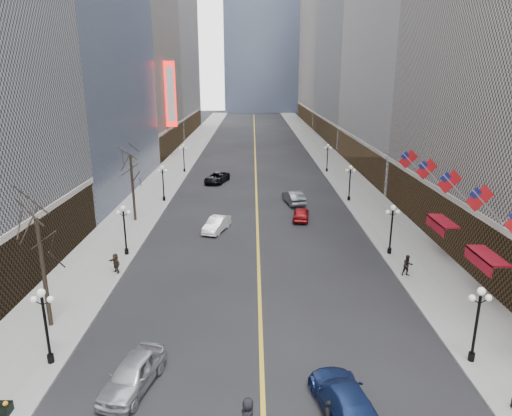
{
  "coord_description": "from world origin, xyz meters",
  "views": [
    {
      "loc": [
        -0.48,
        -8.12,
        15.64
      ],
      "look_at": [
        -0.31,
        15.02,
        8.84
      ],
      "focal_mm": 32.0,
      "sensor_mm": 36.0,
      "label": 1
    }
  ],
  "objects_px": {
    "car_nb_mid": "(217,224)",
    "car_sb_far": "(294,197)",
    "streetlamp_west_2": "(163,180)",
    "streetlamp_east_3": "(327,155)",
    "streetlamp_east_1": "(392,224)",
    "streetlamp_east_0": "(477,317)",
    "streetlamp_east_2": "(350,179)",
    "car_sb_near": "(345,400)",
    "streetlamp_west_0": "(45,318)",
    "streetlamp_west_1": "(124,225)",
    "car_nb_near": "(133,374)",
    "car_nb_far": "(217,178)",
    "streetlamp_west_3": "(184,155)",
    "car_sb_mid": "(301,214)"
  },
  "relations": [
    {
      "from": "streetlamp_east_0",
      "to": "streetlamp_west_1",
      "type": "bearing_deg",
      "value": 145.86
    },
    {
      "from": "streetlamp_east_1",
      "to": "car_sb_far",
      "type": "bearing_deg",
      "value": 112.93
    },
    {
      "from": "car_nb_near",
      "to": "car_sb_far",
      "type": "bearing_deg",
      "value": 86.04
    },
    {
      "from": "streetlamp_east_1",
      "to": "car_nb_mid",
      "type": "height_order",
      "value": "streetlamp_east_1"
    },
    {
      "from": "streetlamp_east_3",
      "to": "streetlamp_west_1",
      "type": "distance_m",
      "value": 43.05
    },
    {
      "from": "streetlamp_east_2",
      "to": "car_sb_far",
      "type": "bearing_deg",
      "value": -171.65
    },
    {
      "from": "streetlamp_west_2",
      "to": "car_sb_near",
      "type": "distance_m",
      "value": 41.16
    },
    {
      "from": "streetlamp_east_3",
      "to": "car_sb_far",
      "type": "distance_m",
      "value": 20.46
    },
    {
      "from": "car_nb_near",
      "to": "car_nb_far",
      "type": "relative_size",
      "value": 0.89
    },
    {
      "from": "car_nb_near",
      "to": "car_nb_far",
      "type": "height_order",
      "value": "car_nb_near"
    },
    {
      "from": "streetlamp_east_0",
      "to": "car_sb_near",
      "type": "distance_m",
      "value": 9.13
    },
    {
      "from": "streetlamp_east_3",
      "to": "streetlamp_west_0",
      "type": "xyz_separation_m",
      "value": [
        -23.6,
        -52.0,
        0.0
      ]
    },
    {
      "from": "streetlamp_west_3",
      "to": "car_nb_far",
      "type": "distance_m",
      "value": 9.76
    },
    {
      "from": "streetlamp_west_2",
      "to": "streetlamp_east_3",
      "type": "bearing_deg",
      "value": 37.33
    },
    {
      "from": "streetlamp_west_2",
      "to": "car_sb_far",
      "type": "xyz_separation_m",
      "value": [
        16.43,
        -1.05,
        -2.06
      ]
    },
    {
      "from": "streetlamp_west_2",
      "to": "car_nb_near",
      "type": "xyz_separation_m",
      "value": [
        5.12,
        -36.0,
        -2.07
      ]
    },
    {
      "from": "car_nb_mid",
      "to": "streetlamp_east_2",
      "type": "bearing_deg",
      "value": 53.23
    },
    {
      "from": "streetlamp_east_1",
      "to": "streetlamp_east_2",
      "type": "xyz_separation_m",
      "value": [
        0.0,
        18.0,
        0.0
      ]
    },
    {
      "from": "streetlamp_west_2",
      "to": "car_sb_far",
      "type": "bearing_deg",
      "value": -3.67
    },
    {
      "from": "streetlamp_east_0",
      "to": "car_sb_near",
      "type": "bearing_deg",
      "value": -153.25
    },
    {
      "from": "car_sb_far",
      "to": "streetlamp_east_0",
      "type": "bearing_deg",
      "value": 91.21
    },
    {
      "from": "streetlamp_west_3",
      "to": "car_nb_far",
      "type": "bearing_deg",
      "value": -51.35
    },
    {
      "from": "car_nb_near",
      "to": "car_sb_near",
      "type": "xyz_separation_m",
      "value": [
        10.55,
        -2.0,
        -0.02
      ]
    },
    {
      "from": "car_sb_mid",
      "to": "car_sb_far",
      "type": "relative_size",
      "value": 0.84
    },
    {
      "from": "streetlamp_east_2",
      "to": "car_sb_near",
      "type": "distance_m",
      "value": 38.88
    },
    {
      "from": "streetlamp_west_2",
      "to": "car_nb_near",
      "type": "height_order",
      "value": "streetlamp_west_2"
    },
    {
      "from": "streetlamp_east_3",
      "to": "streetlamp_west_2",
      "type": "relative_size",
      "value": 1.0
    },
    {
      "from": "streetlamp_west_0",
      "to": "car_nb_near",
      "type": "height_order",
      "value": "streetlamp_west_0"
    },
    {
      "from": "streetlamp_east_3",
      "to": "car_nb_mid",
      "type": "distance_m",
      "value": 33.56
    },
    {
      "from": "streetlamp_east_1",
      "to": "streetlamp_west_3",
      "type": "xyz_separation_m",
      "value": [
        -23.6,
        36.0,
        0.0
      ]
    },
    {
      "from": "car_nb_near",
      "to": "streetlamp_west_0",
      "type": "bearing_deg",
      "value": 172.62
    },
    {
      "from": "streetlamp_west_1",
      "to": "car_nb_near",
      "type": "xyz_separation_m",
      "value": [
        5.12,
        -18.0,
        -2.07
      ]
    },
    {
      "from": "streetlamp_east_1",
      "to": "car_nb_mid",
      "type": "xyz_separation_m",
      "value": [
        -16.02,
        6.59,
        -2.16
      ]
    },
    {
      "from": "streetlamp_east_1",
      "to": "car_sb_far",
      "type": "relative_size",
      "value": 0.89
    },
    {
      "from": "car_nb_mid",
      "to": "car_sb_far",
      "type": "relative_size",
      "value": 0.88
    },
    {
      "from": "streetlamp_west_0",
      "to": "car_sb_far",
      "type": "relative_size",
      "value": 0.89
    },
    {
      "from": "streetlamp_east_3",
      "to": "car_sb_near",
      "type": "xyz_separation_m",
      "value": [
        -7.93,
        -56.0,
        -2.09
      ]
    },
    {
      "from": "streetlamp_east_2",
      "to": "streetlamp_west_2",
      "type": "xyz_separation_m",
      "value": [
        -23.6,
        0.0,
        0.0
      ]
    },
    {
      "from": "streetlamp_west_0",
      "to": "streetlamp_west_2",
      "type": "bearing_deg",
      "value": 90.0
    },
    {
      "from": "streetlamp_west_2",
      "to": "car_sb_mid",
      "type": "xyz_separation_m",
      "value": [
        16.68,
        -7.67,
        -2.17
      ]
    },
    {
      "from": "streetlamp_east_0",
      "to": "car_sb_mid",
      "type": "distance_m",
      "value": 27.31
    },
    {
      "from": "streetlamp_east_2",
      "to": "car_nb_near",
      "type": "distance_m",
      "value": 40.52
    },
    {
      "from": "car_nb_mid",
      "to": "car_sb_mid",
      "type": "height_order",
      "value": "car_nb_mid"
    },
    {
      "from": "streetlamp_west_1",
      "to": "car_nb_mid",
      "type": "relative_size",
      "value": 1.0
    },
    {
      "from": "car_nb_mid",
      "to": "streetlamp_east_3",
      "type": "bearing_deg",
      "value": 79.2
    },
    {
      "from": "streetlamp_west_1",
      "to": "car_sb_mid",
      "type": "xyz_separation_m",
      "value": [
        16.68,
        10.33,
        -2.17
      ]
    },
    {
      "from": "streetlamp_east_3",
      "to": "streetlamp_west_3",
      "type": "bearing_deg",
      "value": 180.0
    },
    {
      "from": "streetlamp_east_3",
      "to": "car_nb_near",
      "type": "xyz_separation_m",
      "value": [
        -18.48,
        -54.0,
        -2.07
      ]
    },
    {
      "from": "streetlamp_east_3",
      "to": "car_sb_mid",
      "type": "distance_m",
      "value": 26.67
    },
    {
      "from": "streetlamp_east_1",
      "to": "streetlamp_east_0",
      "type": "bearing_deg",
      "value": -90.0
    }
  ]
}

